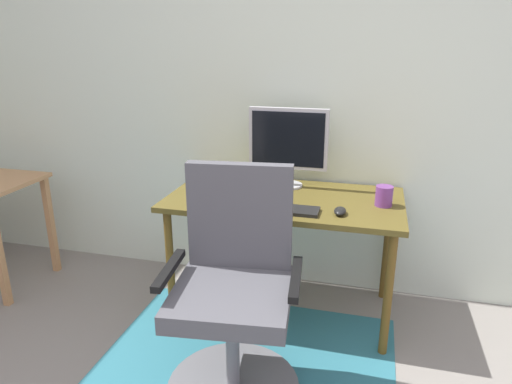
% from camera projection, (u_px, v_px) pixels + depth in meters
% --- Properties ---
extents(wall_back, '(6.00, 0.10, 2.60)m').
position_uv_depth(wall_back, '(319.00, 82.00, 2.71)').
color(wall_back, silver).
rests_on(wall_back, ground).
extents(area_rug, '(1.44, 1.35, 0.01)m').
position_uv_depth(area_rug, '(240.00, 377.00, 2.18)').
color(area_rug, '#2C6B79').
rests_on(area_rug, ground).
extents(desk, '(1.29, 0.69, 0.71)m').
position_uv_depth(desk, '(285.00, 209.00, 2.56)').
color(desk, brown).
rests_on(desk, ground).
extents(monitor, '(0.46, 0.18, 0.46)m').
position_uv_depth(monitor, '(288.00, 142.00, 2.65)').
color(monitor, '#B2B2B7').
rests_on(monitor, desk).
extents(keyboard, '(0.43, 0.13, 0.02)m').
position_uv_depth(keyboard, '(277.00, 209.00, 2.33)').
color(keyboard, black).
rests_on(keyboard, desk).
extents(computer_mouse, '(0.06, 0.10, 0.03)m').
position_uv_depth(computer_mouse, '(340.00, 211.00, 2.28)').
color(computer_mouse, black).
rests_on(computer_mouse, desk).
extents(coffee_cup, '(0.09, 0.09, 0.11)m').
position_uv_depth(coffee_cup, '(384.00, 196.00, 2.39)').
color(coffee_cup, '#6C357E').
rests_on(coffee_cup, desk).
extents(cell_phone, '(0.09, 0.15, 0.01)m').
position_uv_depth(cell_phone, '(217.00, 178.00, 2.87)').
color(cell_phone, black).
rests_on(cell_phone, desk).
extents(office_chair, '(0.61, 0.60, 1.03)m').
position_uv_depth(office_chair, '(234.00, 308.00, 2.01)').
color(office_chair, slate).
rests_on(office_chair, ground).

